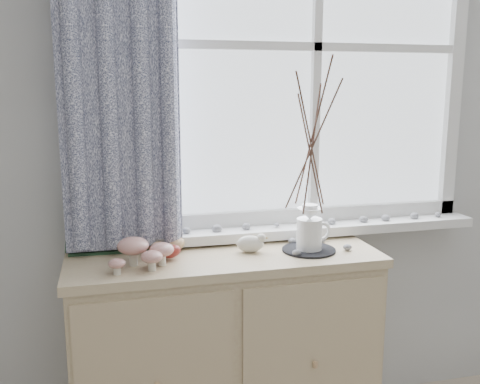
% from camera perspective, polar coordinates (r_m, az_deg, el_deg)
% --- Properties ---
extents(sideboard, '(1.20, 0.45, 0.85)m').
position_cam_1_polar(sideboard, '(2.25, -1.59, -16.98)').
color(sideboard, '#C5B78A').
rests_on(sideboard, ground).
extents(botanical_book, '(0.39, 0.15, 0.26)m').
position_cam_1_polar(botanical_book, '(2.11, -13.57, -2.93)').
color(botanical_book, '#1C3B24').
rests_on(botanical_book, sideboard).
extents(toadstool_cluster, '(0.23, 0.17, 0.11)m').
position_cam_1_polar(toadstool_cluster, '(1.95, -10.39, -6.18)').
color(toadstool_cluster, silver).
rests_on(toadstool_cluster, sideboard).
extents(wooden_eggs, '(0.17, 0.18, 0.08)m').
position_cam_1_polar(wooden_eggs, '(2.08, -8.24, -5.79)').
color(wooden_eggs, tan).
rests_on(wooden_eggs, sideboard).
extents(songbird_figurine, '(0.15, 0.10, 0.07)m').
position_cam_1_polar(songbird_figurine, '(2.09, 1.10, -5.44)').
color(songbird_figurine, silver).
rests_on(songbird_figurine, sideboard).
extents(crocheted_doily, '(0.21, 0.21, 0.01)m').
position_cam_1_polar(crocheted_doily, '(2.13, 7.35, -6.14)').
color(crocheted_doily, black).
rests_on(crocheted_doily, sideboard).
extents(twig_pitcher, '(0.33, 0.33, 0.76)m').
position_cam_1_polar(twig_pitcher, '(2.05, 7.65, 5.43)').
color(twig_pitcher, white).
rests_on(twig_pitcher, crocheted_doily).
extents(sideboard_pebbles, '(0.33, 0.23, 0.02)m').
position_cam_1_polar(sideboard_pebbles, '(2.18, 6.80, -5.55)').
color(sideboard_pebbles, gray).
rests_on(sideboard_pebbles, sideboard).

